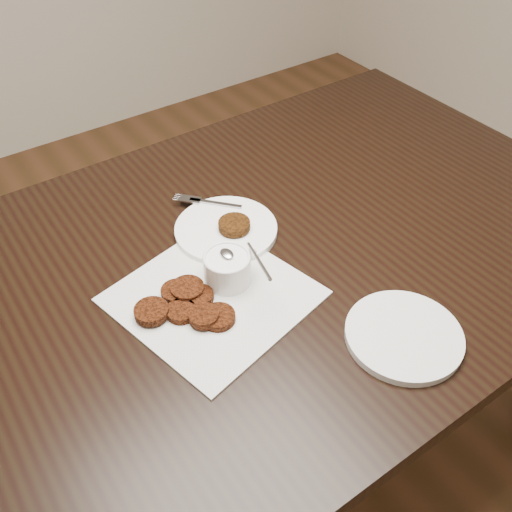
{
  "coord_description": "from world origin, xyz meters",
  "views": [
    {
      "loc": [
        -0.45,
        -0.61,
        1.51
      ],
      "look_at": [
        -0.01,
        0.02,
        0.8
      ],
      "focal_mm": 39.95,
      "sensor_mm": 36.0,
      "label": 1
    }
  ],
  "objects_px": {
    "table": "(268,359)",
    "sauce_ramekin": "(227,256)",
    "napkin": "(213,296)",
    "plate_with_patty": "(226,227)",
    "plate_empty": "(404,336)"
  },
  "relations": [
    {
      "from": "napkin",
      "to": "plate_empty",
      "type": "height_order",
      "value": "plate_empty"
    },
    {
      "from": "napkin",
      "to": "plate_with_patty",
      "type": "relative_size",
      "value": 1.48
    },
    {
      "from": "napkin",
      "to": "plate_with_patty",
      "type": "distance_m",
      "value": 0.18
    },
    {
      "from": "sauce_ramekin",
      "to": "plate_with_patty",
      "type": "height_order",
      "value": "sauce_ramekin"
    },
    {
      "from": "table",
      "to": "plate_with_patty",
      "type": "bearing_deg",
      "value": 120.39
    },
    {
      "from": "table",
      "to": "plate_with_patty",
      "type": "distance_m",
      "value": 0.4
    },
    {
      "from": "table",
      "to": "napkin",
      "type": "relative_size",
      "value": 4.77
    },
    {
      "from": "napkin",
      "to": "sauce_ramekin",
      "type": "relative_size",
      "value": 2.54
    },
    {
      "from": "table",
      "to": "napkin",
      "type": "height_order",
      "value": "napkin"
    },
    {
      "from": "napkin",
      "to": "sauce_ramekin",
      "type": "distance_m",
      "value": 0.08
    },
    {
      "from": "table",
      "to": "sauce_ramekin",
      "type": "distance_m",
      "value": 0.46
    },
    {
      "from": "table",
      "to": "plate_empty",
      "type": "distance_m",
      "value": 0.5
    },
    {
      "from": "table",
      "to": "sauce_ramekin",
      "type": "height_order",
      "value": "sauce_ramekin"
    },
    {
      "from": "plate_empty",
      "to": "napkin",
      "type": "bearing_deg",
      "value": 128.92
    },
    {
      "from": "napkin",
      "to": "sauce_ramekin",
      "type": "bearing_deg",
      "value": 22.26
    }
  ]
}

